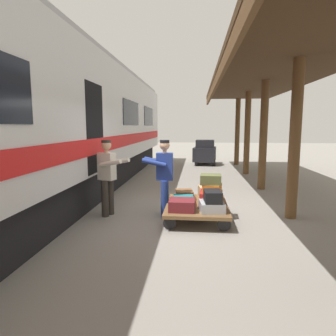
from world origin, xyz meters
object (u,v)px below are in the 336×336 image
at_px(suitcase_gray_aluminum, 212,206).
at_px(suitcase_orange_carryall, 212,188).
at_px(suitcase_red_plastic, 211,198).
at_px(luggage_cart, 197,206).
at_px(suitcase_olive_duffel, 211,179).
at_px(suitcase_tan_vintage, 210,193).
at_px(suitcase_teal_softside, 183,200).
at_px(suitcase_black_hardshell, 213,196).
at_px(train_car, 32,124).
at_px(porter_by_door, 108,175).
at_px(suitcase_brown_leather, 184,194).
at_px(baggage_tug, 205,153).
at_px(suitcase_maroon_trunk, 182,205).
at_px(porter_in_overalls, 164,175).

distance_m(suitcase_gray_aluminum, suitcase_orange_carryall, 0.56).
bearing_deg(suitcase_red_plastic, luggage_cart, 0.00).
bearing_deg(suitcase_olive_duffel, luggage_cart, -3.29).
bearing_deg(suitcase_olive_duffel, suitcase_orange_carryall, 152.44).
bearing_deg(suitcase_tan_vintage, suitcase_red_plastic, 90.00).
bearing_deg(suitcase_teal_softside, suitcase_olive_duffel, 178.37).
height_order(suitcase_tan_vintage, suitcase_black_hardshell, suitcase_black_hardshell).
relative_size(train_car, suitcase_olive_duffel, 50.16).
height_order(suitcase_black_hardshell, porter_by_door, porter_by_door).
bearing_deg(suitcase_brown_leather, suitcase_orange_carryall, 138.32).
bearing_deg(baggage_tug, suitcase_brown_leather, 85.42).
xyz_separation_m(suitcase_maroon_trunk, porter_by_door, (1.68, -0.56, 0.49)).
xyz_separation_m(suitcase_tan_vintage, suitcase_teal_softside, (0.59, 0.52, -0.06)).
bearing_deg(suitcase_olive_duffel, train_car, -3.74).
bearing_deg(suitcase_teal_softside, suitcase_brown_leather, -90.00).
relative_size(train_car, suitcase_red_plastic, 36.11).
bearing_deg(porter_by_door, suitcase_brown_leather, -164.28).
bearing_deg(suitcase_brown_leather, suitcase_maroon_trunk, 90.00).
bearing_deg(suitcase_black_hardshell, luggage_cart, -60.20).
bearing_deg(luggage_cart, baggage_tug, -92.52).
relative_size(suitcase_teal_softside, suitcase_black_hardshell, 1.06).
height_order(suitcase_orange_carryall, baggage_tug, baggage_tug).
distance_m(train_car, porter_in_overalls, 3.27).
distance_m(suitcase_gray_aluminum, baggage_tug, 9.84).
distance_m(suitcase_red_plastic, baggage_tug, 9.32).
xyz_separation_m(suitcase_red_plastic, suitcase_olive_duffel, (0.00, 0.02, 0.41)).
distance_m(train_car, suitcase_orange_carryall, 4.35).
height_order(train_car, suitcase_black_hardshell, train_car).
height_order(luggage_cart, suitcase_teal_softside, suitcase_teal_softside).
distance_m(suitcase_red_plastic, suitcase_tan_vintage, 0.52).
bearing_deg(suitcase_gray_aluminum, suitcase_black_hardshell, 121.27).
relative_size(suitcase_gray_aluminum, suitcase_tan_vintage, 0.87).
bearing_deg(suitcase_gray_aluminum, suitcase_olive_duffel, -89.49).
height_order(porter_in_overalls, baggage_tug, porter_in_overalls).
bearing_deg(porter_in_overalls, suitcase_tan_vintage, -160.11).
xyz_separation_m(suitcase_brown_leather, suitcase_tan_vintage, (-0.59, 0.00, 0.04)).
relative_size(suitcase_tan_vintage, suitcase_olive_duffel, 1.40).
bearing_deg(porter_by_door, suitcase_black_hardshell, 165.69).
distance_m(suitcase_teal_softside, porter_by_door, 1.76).
height_order(suitcase_olive_duffel, baggage_tug, baggage_tug).
height_order(train_car, suitcase_red_plastic, train_car).
xyz_separation_m(luggage_cart, suitcase_teal_softside, (0.30, -0.00, 0.13)).
height_order(suitcase_red_plastic, baggage_tug, baggage_tug).
xyz_separation_m(suitcase_gray_aluminum, suitcase_olive_duffel, (0.00, -0.50, 0.46)).
xyz_separation_m(luggage_cart, suitcase_brown_leather, (0.30, -0.52, 0.14)).
bearing_deg(suitcase_gray_aluminum, suitcase_red_plastic, -90.00).
bearing_deg(luggage_cart, suitcase_red_plastic, -180.00).
bearing_deg(suitcase_teal_softside, suitcase_black_hardshell, 138.27).
relative_size(suitcase_orange_carryall, suitcase_olive_duffel, 0.94).
bearing_deg(suitcase_gray_aluminum, luggage_cart, -60.26).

